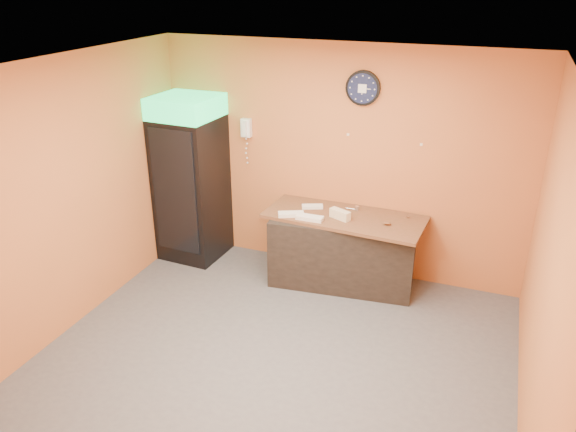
% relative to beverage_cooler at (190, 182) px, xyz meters
% --- Properties ---
extents(floor, '(4.50, 4.50, 0.00)m').
position_rel_beverage_cooler_xyz_m(floor, '(1.85, -1.60, -1.04)').
color(floor, '#47474C').
rests_on(floor, ground).
extents(back_wall, '(4.50, 0.02, 2.80)m').
position_rel_beverage_cooler_xyz_m(back_wall, '(1.85, 0.40, 0.36)').
color(back_wall, '#C46C37').
rests_on(back_wall, floor).
extents(left_wall, '(0.02, 4.00, 2.80)m').
position_rel_beverage_cooler_xyz_m(left_wall, '(-0.40, -1.60, 0.36)').
color(left_wall, '#C46C37').
rests_on(left_wall, floor).
extents(right_wall, '(0.02, 4.00, 2.80)m').
position_rel_beverage_cooler_xyz_m(right_wall, '(4.10, -1.60, 0.36)').
color(right_wall, '#C46C37').
rests_on(right_wall, floor).
extents(ceiling, '(4.50, 4.00, 0.02)m').
position_rel_beverage_cooler_xyz_m(ceiling, '(1.85, -1.60, 1.76)').
color(ceiling, white).
rests_on(ceiling, back_wall).
extents(beverage_cooler, '(0.78, 0.80, 2.13)m').
position_rel_beverage_cooler_xyz_m(beverage_cooler, '(0.00, 0.00, 0.00)').
color(beverage_cooler, black).
rests_on(beverage_cooler, floor).
extents(prep_counter, '(1.75, 0.92, 0.84)m').
position_rel_beverage_cooler_xyz_m(prep_counter, '(2.05, 0.02, -0.62)').
color(prep_counter, black).
rests_on(prep_counter, floor).
extents(wall_clock, '(0.39, 0.06, 0.39)m').
position_rel_beverage_cooler_xyz_m(wall_clock, '(2.10, 0.37, 1.27)').
color(wall_clock, black).
rests_on(wall_clock, back_wall).
extents(wall_phone, '(0.13, 0.11, 0.23)m').
position_rel_beverage_cooler_xyz_m(wall_phone, '(0.65, 0.34, 0.68)').
color(wall_phone, white).
rests_on(wall_phone, back_wall).
extents(butcher_paper, '(1.89, 0.90, 0.04)m').
position_rel_beverage_cooler_xyz_m(butcher_paper, '(2.05, 0.02, -0.18)').
color(butcher_paper, brown).
rests_on(butcher_paper, prep_counter).
extents(sub_roll_stack, '(0.27, 0.19, 0.11)m').
position_rel_beverage_cooler_xyz_m(sub_roll_stack, '(2.02, -0.09, -0.10)').
color(sub_roll_stack, beige).
rests_on(sub_roll_stack, butcher_paper).
extents(wrapped_sandwich_left, '(0.32, 0.23, 0.04)m').
position_rel_beverage_cooler_xyz_m(wrapped_sandwich_left, '(1.47, -0.21, -0.13)').
color(wrapped_sandwich_left, silver).
rests_on(wrapped_sandwich_left, butcher_paper).
extents(wrapped_sandwich_mid, '(0.31, 0.12, 0.04)m').
position_rel_beverage_cooler_xyz_m(wrapped_sandwich_mid, '(1.70, -0.24, -0.13)').
color(wrapped_sandwich_mid, silver).
rests_on(wrapped_sandwich_mid, butcher_paper).
extents(wrapped_sandwich_right, '(0.27, 0.19, 0.04)m').
position_rel_beverage_cooler_xyz_m(wrapped_sandwich_right, '(1.62, 0.10, -0.14)').
color(wrapped_sandwich_right, silver).
rests_on(wrapped_sandwich_right, butcher_paper).
extents(kitchen_tool, '(0.05, 0.05, 0.05)m').
position_rel_beverage_cooler_xyz_m(kitchen_tool, '(2.14, 0.22, -0.13)').
color(kitchen_tool, silver).
rests_on(kitchen_tool, butcher_paper).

